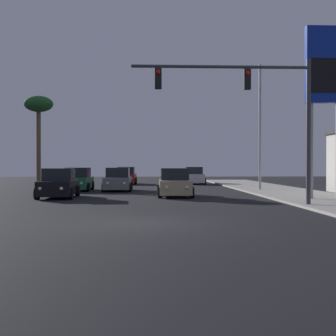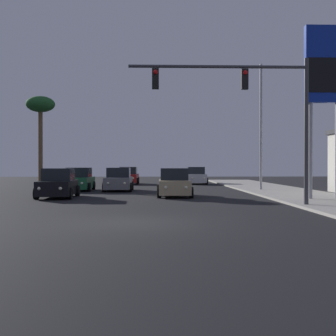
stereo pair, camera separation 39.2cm
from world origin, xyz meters
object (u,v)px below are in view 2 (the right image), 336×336
car_green (79,180)px  car_tan (174,184)px  car_red (128,176)px  palm_tree_mid (40,109)px  traffic_light_mast (255,100)px  car_black (58,184)px  street_lamp (259,120)px  car_grey (119,180)px  car_silver (196,176)px  gas_station_sign (324,74)px

car_green → car_tan: bearing=136.4°
car_red → palm_tree_mid: 11.35m
traffic_light_mast → car_black: bearing=147.7°
car_black → traffic_light_mast: 12.43m
car_tan → car_red: (-3.70, 18.33, 0.00)m
palm_tree_mid → car_green: bearing=-51.3°
street_lamp → car_grey: bearing=177.1°
car_green → street_lamp: street_lamp is taller
car_silver → car_red: same height
street_lamp → car_black: bearing=-153.7°
car_red → street_lamp: size_ratio=0.48×
car_green → traffic_light_mast: bearing=126.8°
gas_station_sign → street_lamp: bearing=98.0°
car_tan → car_silver: (2.94, 18.08, 0.00)m
car_green → car_tan: same height
traffic_light_mast → car_grey: bearing=117.9°
street_lamp → gas_station_sign: size_ratio=1.00×
traffic_light_mast → gas_station_sign: size_ratio=0.89×
car_red → car_grey: 12.20m
car_tan → car_red: bearing=-77.8°
car_tan → traffic_light_mast: 8.80m
car_green → car_red: same height
gas_station_sign → palm_tree_mid: gas_station_sign is taller
car_grey → street_lamp: size_ratio=0.48×
car_silver → palm_tree_mid: bearing=27.2°
car_red → car_grey: same height
car_silver → car_grey: (-6.69, -11.95, 0.00)m
car_red → street_lamp: 16.78m
car_tan → gas_station_sign: gas_station_sign is taller
car_red → gas_station_sign: bearing=118.9°
car_tan → car_green: bearing=-43.6°
car_green → gas_station_sign: gas_station_sign is taller
car_tan → car_grey: bearing=-57.8°
car_green → traffic_light_mast: size_ratio=0.54×
car_red → street_lamp: (10.06, -12.71, 4.36)m
car_black → gas_station_sign: 15.74m
car_grey → car_black: bearing=67.5°
car_black → car_red: bearing=-100.8°
car_black → car_red: same height
car_black → palm_tree_mid: bearing=-74.1°
traffic_light_mast → car_silver: bearing=90.7°
car_tan → street_lamp: (6.36, 5.62, 4.36)m
car_grey → traffic_light_mast: bearing=118.2°
traffic_light_mast → car_tan: bearing=114.6°
car_grey → car_silver: bearing=-119.0°
car_green → traffic_light_mast: traffic_light_mast is taller
car_red → traffic_light_mast: bearing=106.8°
car_green → car_grey: 2.96m
car_silver → palm_tree_mid: palm_tree_mid is taller
car_tan → car_red: size_ratio=1.00×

